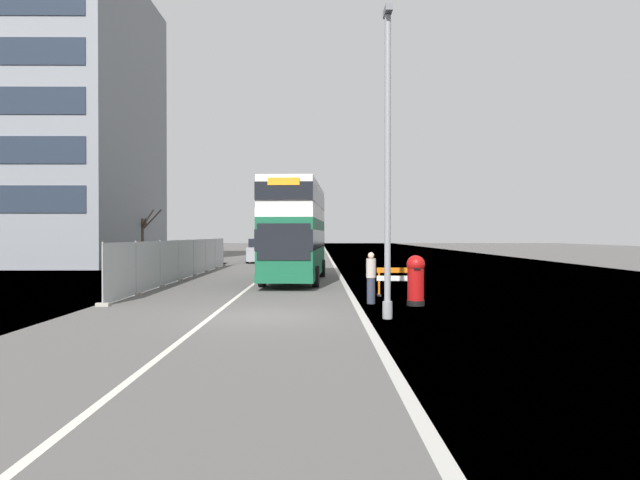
{
  "coord_description": "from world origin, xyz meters",
  "views": [
    {
      "loc": [
        1.64,
        -16.38,
        2.44
      ],
      "look_at": [
        1.77,
        7.77,
        2.2
      ],
      "focal_mm": 30.83,
      "sensor_mm": 36.0,
      "label": 1
    }
  ],
  "objects_px": {
    "car_receding_mid": "(273,248)",
    "car_receding_far": "(280,248)",
    "car_oncoming_near": "(259,251)",
    "pedestrian_at_kerb": "(371,278)",
    "roadworks_barrier": "(400,278)",
    "red_pillar_postbox": "(416,278)",
    "lamppost_foreground": "(388,172)",
    "car_far_side": "(304,245)",
    "double_decker_bus": "(296,230)"
  },
  "relations": [
    {
      "from": "car_receding_mid",
      "to": "car_receding_far",
      "type": "xyz_separation_m",
      "value": [
        0.2,
        7.28,
        -0.09
      ]
    },
    {
      "from": "car_oncoming_near",
      "to": "car_receding_far",
      "type": "xyz_separation_m",
      "value": [
        0.71,
        15.26,
        -0.03
      ]
    },
    {
      "from": "pedestrian_at_kerb",
      "to": "roadworks_barrier",
      "type": "bearing_deg",
      "value": 59.71
    },
    {
      "from": "red_pillar_postbox",
      "to": "car_oncoming_near",
      "type": "bearing_deg",
      "value": 106.2
    },
    {
      "from": "roadworks_barrier",
      "to": "red_pillar_postbox",
      "type": "bearing_deg",
      "value": -87.57
    },
    {
      "from": "lamppost_foreground",
      "to": "car_far_side",
      "type": "height_order",
      "value": "lamppost_foreground"
    },
    {
      "from": "car_receding_mid",
      "to": "pedestrian_at_kerb",
      "type": "relative_size",
      "value": 2.25
    },
    {
      "from": "red_pillar_postbox",
      "to": "car_receding_mid",
      "type": "distance_m",
      "value": 37.82
    },
    {
      "from": "lamppost_foreground",
      "to": "roadworks_barrier",
      "type": "relative_size",
      "value": 4.91
    },
    {
      "from": "red_pillar_postbox",
      "to": "car_far_side",
      "type": "distance_m",
      "value": 54.26
    },
    {
      "from": "roadworks_barrier",
      "to": "car_far_side",
      "type": "height_order",
      "value": "car_far_side"
    },
    {
      "from": "car_receding_far",
      "to": "double_decker_bus",
      "type": "bearing_deg",
      "value": -84.66
    },
    {
      "from": "red_pillar_postbox",
      "to": "pedestrian_at_kerb",
      "type": "relative_size",
      "value": 0.95
    },
    {
      "from": "red_pillar_postbox",
      "to": "double_decker_bus",
      "type": "bearing_deg",
      "value": 114.53
    },
    {
      "from": "roadworks_barrier",
      "to": "car_receding_far",
      "type": "distance_m",
      "value": 42.14
    },
    {
      "from": "car_receding_mid",
      "to": "pedestrian_at_kerb",
      "type": "xyz_separation_m",
      "value": [
        6.43,
        -36.51,
        -0.12
      ]
    },
    {
      "from": "car_receding_far",
      "to": "pedestrian_at_kerb",
      "type": "bearing_deg",
      "value": -81.91
    },
    {
      "from": "car_receding_mid",
      "to": "pedestrian_at_kerb",
      "type": "height_order",
      "value": "car_receding_mid"
    },
    {
      "from": "double_decker_bus",
      "to": "car_far_side",
      "type": "height_order",
      "value": "double_decker_bus"
    },
    {
      "from": "car_receding_mid",
      "to": "lamppost_foreground",
      "type": "bearing_deg",
      "value": -80.66
    },
    {
      "from": "red_pillar_postbox",
      "to": "car_receding_mid",
      "type": "bearing_deg",
      "value": 102.08
    },
    {
      "from": "lamppost_foreground",
      "to": "red_pillar_postbox",
      "type": "xyz_separation_m",
      "value": [
        1.35,
        2.96,
        -3.3
      ]
    },
    {
      "from": "lamppost_foreground",
      "to": "car_far_side",
      "type": "relative_size",
      "value": 2.36
    },
    {
      "from": "double_decker_bus",
      "to": "car_receding_far",
      "type": "height_order",
      "value": "double_decker_bus"
    },
    {
      "from": "red_pillar_postbox",
      "to": "pedestrian_at_kerb",
      "type": "distance_m",
      "value": 1.56
    },
    {
      "from": "double_decker_bus",
      "to": "lamppost_foreground",
      "type": "relative_size",
      "value": 1.21
    },
    {
      "from": "car_oncoming_near",
      "to": "car_receding_far",
      "type": "distance_m",
      "value": 15.28
    },
    {
      "from": "car_receding_mid",
      "to": "pedestrian_at_kerb",
      "type": "bearing_deg",
      "value": -80.02
    },
    {
      "from": "double_decker_bus",
      "to": "pedestrian_at_kerb",
      "type": "xyz_separation_m",
      "value": [
        3.01,
        -9.39,
        -1.76
      ]
    },
    {
      "from": "double_decker_bus",
      "to": "car_far_side",
      "type": "relative_size",
      "value": 2.86
    },
    {
      "from": "double_decker_bus",
      "to": "roadworks_barrier",
      "type": "distance_m",
      "value": 8.52
    },
    {
      "from": "car_oncoming_near",
      "to": "lamppost_foreground",
      "type": "bearing_deg",
      "value": -77.52
    },
    {
      "from": "lamppost_foreground",
      "to": "double_decker_bus",
      "type": "bearing_deg",
      "value": 103.81
    },
    {
      "from": "red_pillar_postbox",
      "to": "car_oncoming_near",
      "type": "distance_m",
      "value": 30.2
    },
    {
      "from": "roadworks_barrier",
      "to": "car_receding_mid",
      "type": "xyz_separation_m",
      "value": [
        -7.8,
        34.17,
        0.32
      ]
    },
    {
      "from": "car_receding_mid",
      "to": "car_receding_far",
      "type": "bearing_deg",
      "value": 88.4
    },
    {
      "from": "red_pillar_postbox",
      "to": "car_receding_mid",
      "type": "xyz_separation_m",
      "value": [
        -7.92,
        36.99,
        0.09
      ]
    },
    {
      "from": "lamppost_foreground",
      "to": "car_far_side",
      "type": "distance_m",
      "value": 57.19
    },
    {
      "from": "lamppost_foreground",
      "to": "red_pillar_postbox",
      "type": "relative_size",
      "value": 5.19
    },
    {
      "from": "double_decker_bus",
      "to": "car_receding_mid",
      "type": "xyz_separation_m",
      "value": [
        -3.42,
        27.12,
        -1.63
      ]
    },
    {
      "from": "car_oncoming_near",
      "to": "pedestrian_at_kerb",
      "type": "bearing_deg",
      "value": -76.33
    },
    {
      "from": "car_oncoming_near",
      "to": "pedestrian_at_kerb",
      "type": "distance_m",
      "value": 29.36
    },
    {
      "from": "double_decker_bus",
      "to": "red_pillar_postbox",
      "type": "bearing_deg",
      "value": -65.47
    },
    {
      "from": "double_decker_bus",
      "to": "car_receding_far",
      "type": "relative_size",
      "value": 2.38
    },
    {
      "from": "roadworks_barrier",
      "to": "car_far_side",
      "type": "xyz_separation_m",
      "value": [
        -5.02,
        51.2,
        0.31
      ]
    },
    {
      "from": "lamppost_foreground",
      "to": "car_oncoming_near",
      "type": "distance_m",
      "value": 32.89
    },
    {
      "from": "lamppost_foreground",
      "to": "car_oncoming_near",
      "type": "bearing_deg",
      "value": 102.48
    },
    {
      "from": "car_oncoming_near",
      "to": "pedestrian_at_kerb",
      "type": "relative_size",
      "value": 2.52
    },
    {
      "from": "double_decker_bus",
      "to": "lamppost_foreground",
      "type": "bearing_deg",
      "value": -76.19
    },
    {
      "from": "double_decker_bus",
      "to": "car_oncoming_near",
      "type": "relative_size",
      "value": 2.37
    }
  ]
}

